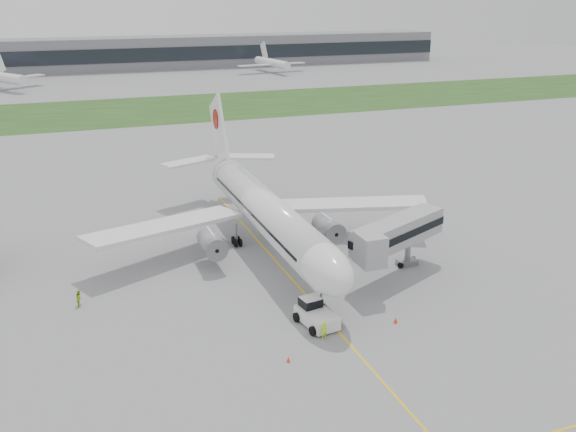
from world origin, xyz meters
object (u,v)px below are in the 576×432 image
object	(u,v)px
airliner	(263,208)
ground_crew_near	(324,330)
jet_bridge	(394,235)
pushback_tug	(315,313)

from	to	relation	value
airliner	ground_crew_near	distance (m)	25.78
jet_bridge	pushback_tug	bearing A→B (deg)	-175.27
airliner	jet_bridge	xyz separation A→B (m)	(11.83, -14.30, -0.23)
ground_crew_near	jet_bridge	bearing A→B (deg)	-156.21
jet_bridge	ground_crew_near	distance (m)	18.19
pushback_tug	ground_crew_near	world-z (taller)	pushback_tug
airliner	jet_bridge	world-z (taller)	airliner
pushback_tug	ground_crew_near	xyz separation A→B (m)	(-0.41, -3.26, -0.22)
pushback_tug	ground_crew_near	distance (m)	3.29
jet_bridge	ground_crew_near	world-z (taller)	jet_bridge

